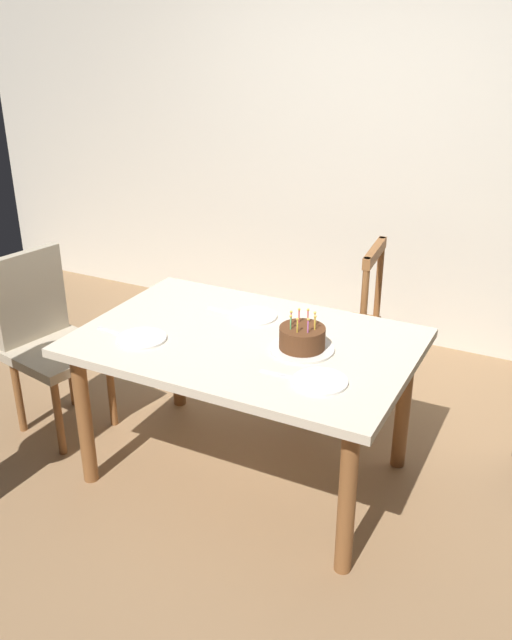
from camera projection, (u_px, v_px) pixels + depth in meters
name	position (u px, v px, depth m)	size (l,w,h in m)	color
ground	(247.00, 471.00, 3.30)	(6.40, 6.40, 0.00)	#93704C
back_wall	(381.00, 142.00, 4.27)	(6.40, 0.10, 2.60)	silver
dining_table	(246.00, 356.00, 3.04)	(1.48, 0.98, 0.72)	beige
birthday_cake	(302.00, 340.00, 2.88)	(0.28, 0.28, 0.17)	silver
plate_near_celebrant	(142.00, 338.00, 2.99)	(0.22, 0.22, 0.01)	white
plate_far_side	(254.00, 316.00, 3.21)	(0.22, 0.22, 0.01)	white
plate_near_guest	(320.00, 381.00, 2.64)	(0.22, 0.22, 0.01)	white
fork_near_celebrant	(113.00, 332.00, 3.06)	(0.18, 0.02, 0.01)	silver
fork_far_side	(223.00, 311.00, 3.27)	(0.18, 0.02, 0.01)	silver
fork_near_guest	(281.00, 375.00, 2.69)	(0.18, 0.02, 0.01)	silver
chair_spindle_back	(338.00, 329.00, 3.71)	(0.48, 0.48, 0.95)	brown
chair_upholstered	(47.00, 333.00, 3.49)	(0.52, 0.52, 0.95)	tan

